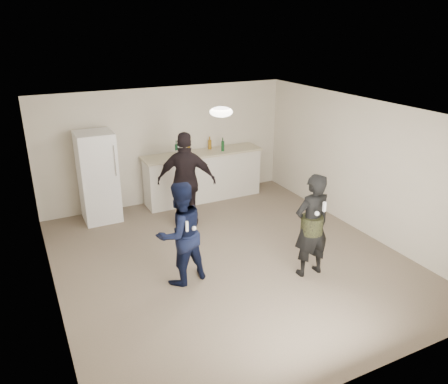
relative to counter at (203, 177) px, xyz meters
name	(u,v)px	position (x,y,z in m)	size (l,w,h in m)	color
floor	(229,259)	(-0.71, -2.67, -0.53)	(6.00, 6.00, 0.00)	#6B5B4C
ceiling	(230,112)	(-0.71, -2.67, 1.98)	(6.00, 6.00, 0.00)	silver
wall_back	(167,146)	(-0.71, 0.33, 0.72)	(6.00, 6.00, 0.00)	beige
wall_front	(364,285)	(-0.71, -5.67, 0.72)	(6.00, 6.00, 0.00)	beige
wall_left	(46,223)	(-3.46, -2.67, 0.72)	(6.00, 6.00, 0.00)	beige
wall_right	(362,166)	(2.04, -2.67, 0.72)	(6.00, 6.00, 0.00)	beige
counter	(203,177)	(0.00, 0.00, 0.00)	(2.60, 0.56, 1.05)	silver
counter_top	(203,153)	(0.00, 0.00, 0.55)	(2.68, 0.64, 0.04)	#BEB193
fridge	(98,177)	(-2.29, -0.07, 0.38)	(0.70, 0.70, 1.80)	white
fridge_handle	(115,161)	(-2.01, -0.44, 0.78)	(0.02, 0.02, 0.60)	silver
ceiling_dome	(221,112)	(-0.71, -2.37, 1.93)	(0.36, 0.36, 0.16)	white
shaker	(177,154)	(-0.64, -0.14, 0.65)	(0.08, 0.08, 0.17)	silver
man	(180,233)	(-1.66, -2.92, 0.29)	(0.79, 0.61, 1.62)	#101B45
woman	(312,226)	(0.23, -3.62, 0.31)	(0.61, 0.40, 1.67)	black
camo_shorts	(312,225)	(0.23, -3.62, 0.32)	(0.34, 0.34, 0.28)	#2E3518
spectator	(187,181)	(-0.86, -1.18, 0.42)	(1.11, 0.46, 1.89)	black
remote_man	(187,226)	(-1.66, -3.20, 0.53)	(0.04, 0.04, 0.15)	white
nunchuk_man	(194,228)	(-1.54, -3.17, 0.45)	(0.07, 0.07, 0.07)	white
remote_woman	(324,207)	(0.23, -3.87, 0.72)	(0.04, 0.04, 0.15)	white
nunchuk_woman	(317,213)	(0.13, -3.84, 0.62)	(0.07, 0.07, 0.07)	white
bottle_cluster	(197,147)	(-0.11, 0.06, 0.68)	(1.14, 0.34, 0.27)	#124023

